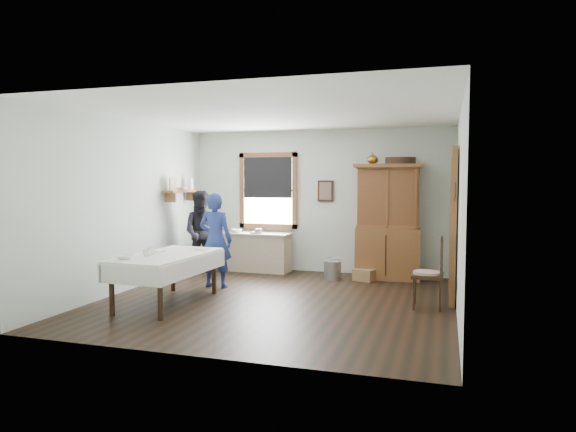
% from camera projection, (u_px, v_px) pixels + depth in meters
% --- Properties ---
extents(room, '(5.01, 5.01, 2.70)m').
position_uv_depth(room, '(277.00, 208.00, 7.40)').
color(room, black).
rests_on(room, ground).
extents(window, '(1.18, 0.07, 1.48)m').
position_uv_depth(window, '(268.00, 187.00, 10.02)').
color(window, white).
rests_on(window, room).
extents(doorway, '(0.09, 1.14, 2.22)m').
position_uv_depth(doorway, '(454.00, 221.00, 7.50)').
color(doorway, '#453E31').
rests_on(doorway, room).
extents(wall_shelf, '(0.24, 1.00, 0.44)m').
position_uv_depth(wall_shelf, '(182.00, 190.00, 9.55)').
color(wall_shelf, brown).
rests_on(wall_shelf, room).
extents(framed_picture, '(0.30, 0.04, 0.40)m').
position_uv_depth(framed_picture, '(325.00, 191.00, 9.69)').
color(framed_picture, '#302011').
rests_on(framed_picture, room).
extents(rug_beater, '(0.01, 0.27, 0.27)m').
position_uv_depth(rug_beater, '(455.00, 183.00, 6.94)').
color(rug_beater, black).
rests_on(rug_beater, room).
extents(work_counter, '(1.32, 0.56, 0.74)m').
position_uv_depth(work_counter, '(258.00, 252.00, 9.89)').
color(work_counter, '#C7B58A').
rests_on(work_counter, room).
extents(china_hutch, '(1.24, 0.66, 2.04)m').
position_uv_depth(china_hutch, '(388.00, 222.00, 9.06)').
color(china_hutch, brown).
rests_on(china_hutch, room).
extents(dining_table, '(1.00, 1.82, 0.71)m').
position_uv_depth(dining_table, '(167.00, 279.00, 7.27)').
color(dining_table, white).
rests_on(dining_table, room).
extents(spindle_chair, '(0.46, 0.46, 1.00)m').
position_uv_depth(spindle_chair, '(428.00, 272.00, 7.02)').
color(spindle_chair, '#302011').
rests_on(spindle_chair, room).
extents(pail, '(0.40, 0.40, 0.32)m').
position_uv_depth(pail, '(333.00, 270.00, 9.10)').
color(pail, gray).
rests_on(pail, room).
extents(wicker_basket, '(0.41, 0.35, 0.21)m').
position_uv_depth(wicker_basket, '(364.00, 275.00, 8.96)').
color(wicker_basket, olive).
rests_on(wicker_basket, room).
extents(woman_blue, '(0.53, 0.35, 1.44)m').
position_uv_depth(woman_blue, '(216.00, 244.00, 8.39)').
color(woman_blue, navy).
rests_on(woman_blue, room).
extents(figure_dark, '(0.85, 0.75, 1.45)m').
position_uv_depth(figure_dark, '(203.00, 236.00, 9.50)').
color(figure_dark, black).
rests_on(figure_dark, room).
extents(table_cup_a, '(0.13, 0.13, 0.09)m').
position_uv_depth(table_cup_a, '(147.00, 253.00, 7.07)').
color(table_cup_a, white).
rests_on(table_cup_a, dining_table).
extents(table_cup_b, '(0.13, 0.13, 0.10)m').
position_uv_depth(table_cup_b, '(152.00, 251.00, 7.23)').
color(table_cup_b, white).
rests_on(table_cup_b, dining_table).
extents(table_bowl, '(0.29, 0.29, 0.06)m').
position_uv_depth(table_bowl, '(125.00, 257.00, 6.76)').
color(table_bowl, white).
rests_on(table_bowl, dining_table).
extents(counter_book, '(0.22, 0.26, 0.02)m').
position_uv_depth(counter_book, '(251.00, 232.00, 9.84)').
color(counter_book, '#735D4D').
rests_on(counter_book, work_counter).
extents(counter_bowl, '(0.26, 0.26, 0.06)m').
position_uv_depth(counter_bowl, '(237.00, 231.00, 9.95)').
color(counter_bowl, white).
rests_on(counter_bowl, work_counter).
extents(shelf_bowl, '(0.22, 0.22, 0.05)m').
position_uv_depth(shelf_bowl, '(183.00, 189.00, 9.56)').
color(shelf_bowl, white).
rests_on(shelf_bowl, wall_shelf).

